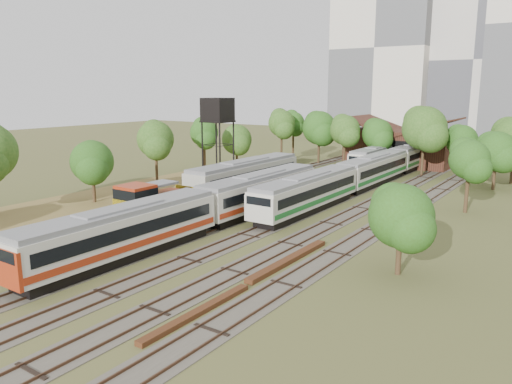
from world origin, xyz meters
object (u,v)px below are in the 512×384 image
Objects in this scene: railcar_green_set at (374,170)px; shunter_locomotive at (150,203)px; railcar_red_set at (202,209)px; water_tower at (218,112)px.

shunter_locomotive reaches higher than railcar_green_set.
shunter_locomotive is (-10.00, -28.78, -0.16)m from railcar_green_set.
railcar_red_set is 28.88m from railcar_green_set.
railcar_green_set is (4.00, 28.60, -0.05)m from railcar_red_set.
water_tower is at bearing 107.67° from shunter_locomotive.
railcar_red_set is at bearing -97.96° from railcar_green_set.
water_tower reaches higher than railcar_red_set.
railcar_red_set is at bearing 1.69° from shunter_locomotive.
water_tower is at bearing 124.62° from railcar_red_set.
shunter_locomotive is 18.81m from water_tower.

